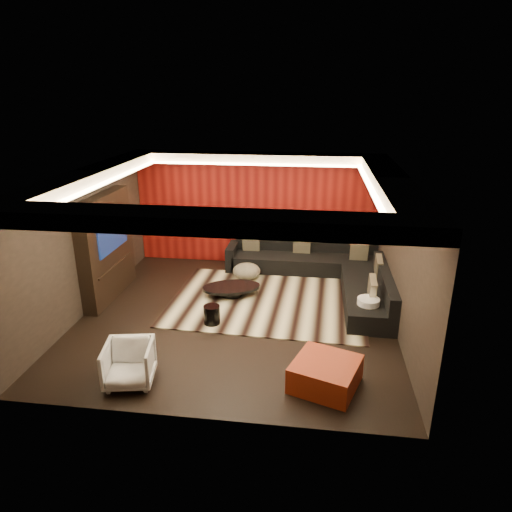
# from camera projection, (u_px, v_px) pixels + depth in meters

# --- Properties ---
(floor) EXTENTS (6.00, 6.00, 0.02)m
(floor) POSITION_uv_depth(u_px,v_px,m) (237.00, 316.00, 8.98)
(floor) COLOR black
(floor) RESTS_ON ground
(ceiling) EXTENTS (6.00, 6.00, 0.02)m
(ceiling) POSITION_uv_depth(u_px,v_px,m) (235.00, 173.00, 8.00)
(ceiling) COLOR silver
(ceiling) RESTS_ON ground
(wall_back) EXTENTS (6.00, 0.02, 2.80)m
(wall_back) POSITION_uv_depth(u_px,v_px,m) (257.00, 209.00, 11.29)
(wall_back) COLOR black
(wall_back) RESTS_ON ground
(wall_left) EXTENTS (0.02, 6.00, 2.80)m
(wall_left) POSITION_uv_depth(u_px,v_px,m) (83.00, 242.00, 8.86)
(wall_left) COLOR black
(wall_left) RESTS_ON ground
(wall_right) EXTENTS (0.02, 6.00, 2.80)m
(wall_right) POSITION_uv_depth(u_px,v_px,m) (402.00, 256.00, 8.12)
(wall_right) COLOR black
(wall_right) RESTS_ON ground
(red_feature_wall) EXTENTS (5.98, 0.05, 2.78)m
(red_feature_wall) POSITION_uv_depth(u_px,v_px,m) (257.00, 209.00, 11.25)
(red_feature_wall) COLOR #6B0C0A
(red_feature_wall) RESTS_ON ground
(soffit_back) EXTENTS (6.00, 0.60, 0.22)m
(soffit_back) POSITION_uv_depth(u_px,v_px,m) (255.00, 158.00, 10.56)
(soffit_back) COLOR silver
(soffit_back) RESTS_ON ground
(soffit_front) EXTENTS (6.00, 0.60, 0.22)m
(soffit_front) POSITION_uv_depth(u_px,v_px,m) (196.00, 221.00, 5.53)
(soffit_front) COLOR silver
(soffit_front) RESTS_ON ground
(soffit_left) EXTENTS (0.60, 4.80, 0.22)m
(soffit_left) POSITION_uv_depth(u_px,v_px,m) (90.00, 176.00, 8.38)
(soffit_left) COLOR silver
(soffit_left) RESTS_ON ground
(soffit_right) EXTENTS (0.60, 4.80, 0.22)m
(soffit_right) POSITION_uv_depth(u_px,v_px,m) (392.00, 184.00, 7.71)
(soffit_right) COLOR silver
(soffit_right) RESTS_ON ground
(cove_back) EXTENTS (4.80, 0.08, 0.04)m
(cove_back) POSITION_uv_depth(u_px,v_px,m) (253.00, 164.00, 10.27)
(cove_back) COLOR #FFD899
(cove_back) RESTS_ON ground
(cove_front) EXTENTS (4.80, 0.08, 0.04)m
(cove_front) POSITION_uv_depth(u_px,v_px,m) (203.00, 221.00, 5.88)
(cove_front) COLOR #FFD899
(cove_front) RESTS_ON ground
(cove_left) EXTENTS (0.08, 4.80, 0.04)m
(cove_left) POSITION_uv_depth(u_px,v_px,m) (108.00, 181.00, 8.37)
(cove_left) COLOR #FFD899
(cove_left) RESTS_ON ground
(cove_right) EXTENTS (0.08, 4.80, 0.04)m
(cove_right) POSITION_uv_depth(u_px,v_px,m) (371.00, 188.00, 7.78)
(cove_right) COLOR #FFD899
(cove_right) RESTS_ON ground
(tv_surround) EXTENTS (0.30, 2.00, 2.20)m
(tv_surround) POSITION_uv_depth(u_px,v_px,m) (106.00, 247.00, 9.50)
(tv_surround) COLOR black
(tv_surround) RESTS_ON ground
(tv_screen) EXTENTS (0.04, 1.30, 0.80)m
(tv_screen) POSITION_uv_depth(u_px,v_px,m) (112.00, 231.00, 9.36)
(tv_screen) COLOR black
(tv_screen) RESTS_ON ground
(tv_shelf) EXTENTS (0.04, 1.60, 0.04)m
(tv_shelf) POSITION_uv_depth(u_px,v_px,m) (116.00, 265.00, 9.62)
(tv_shelf) COLOR black
(tv_shelf) RESTS_ON ground
(rug) EXTENTS (4.12, 3.16, 0.02)m
(rug) POSITION_uv_depth(u_px,v_px,m) (268.00, 301.00, 9.57)
(rug) COLOR beige
(rug) RESTS_ON floor
(coffee_table) EXTENTS (1.56, 1.56, 0.21)m
(coffee_table) POSITION_uv_depth(u_px,v_px,m) (232.00, 290.00, 9.80)
(coffee_table) COLOR black
(coffee_table) RESTS_ON rug
(drum_stool) EXTENTS (0.36, 0.36, 0.36)m
(drum_stool) POSITION_uv_depth(u_px,v_px,m) (212.00, 315.00, 8.58)
(drum_stool) COLOR black
(drum_stool) RESTS_ON rug
(striped_pouf) EXTENTS (0.81, 0.81, 0.36)m
(striped_pouf) POSITION_uv_depth(u_px,v_px,m) (247.00, 271.00, 10.63)
(striped_pouf) COLOR beige
(striped_pouf) RESTS_ON rug
(white_side_table) EXTENTS (0.55, 0.55, 0.52)m
(white_side_table) POSITION_uv_depth(u_px,v_px,m) (367.00, 311.00, 8.59)
(white_side_table) COLOR white
(white_side_table) RESTS_ON floor
(orange_ottoman) EXTENTS (1.17, 1.17, 0.41)m
(orange_ottoman) POSITION_uv_depth(u_px,v_px,m) (325.00, 374.00, 6.80)
(orange_ottoman) COLOR #A23614
(orange_ottoman) RESTS_ON floor
(armchair) EXTENTS (0.82, 0.84, 0.66)m
(armchair) POSITION_uv_depth(u_px,v_px,m) (129.00, 364.00, 6.83)
(armchair) COLOR white
(armchair) RESTS_ON floor
(sectional_sofa) EXTENTS (3.65, 3.50, 0.75)m
(sectional_sofa) POSITION_uv_depth(u_px,v_px,m) (325.00, 272.00, 10.40)
(sectional_sofa) COLOR black
(sectional_sofa) RESTS_ON floor
(throw_pillows) EXTENTS (3.21, 2.79, 0.50)m
(throw_pillows) POSITION_uv_depth(u_px,v_px,m) (329.00, 257.00, 10.31)
(throw_pillows) COLOR tan
(throw_pillows) RESTS_ON sectional_sofa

